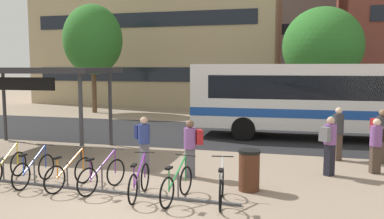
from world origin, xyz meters
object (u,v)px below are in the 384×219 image
(parked_bicycle_purple_5, at_px, (139,182))
(street_tree_0, at_px, (323,46))
(city_bus, at_px, (337,98))
(commuter_red_pack_3, at_px, (191,145))
(commuter_olive_pack_0, at_px, (377,142))
(commuter_teal_pack_5, at_px, (338,130))
(commuter_grey_pack_4, at_px, (329,142))
(parked_bicycle_green_6, at_px, (177,185))
(parked_bicycle_silver_7, at_px, (222,187))
(commuter_navy_pack_2, at_px, (143,140))
(parked_bicycle_yellow_1, at_px, (6,167))
(street_tree_1, at_px, (93,40))
(transit_shelter, at_px, (36,73))
(parked_bicycle_blue_2, at_px, (34,170))
(commuter_red_pack_1, at_px, (381,132))
(parked_bicycle_purple_4, at_px, (102,176))
(trash_bin, at_px, (249,170))
(parked_bicycle_orange_3, at_px, (70,174))

(parked_bicycle_purple_5, height_order, street_tree_0, street_tree_0)
(city_bus, relative_size, commuter_red_pack_3, 7.47)
(parked_bicycle_purple_5, bearing_deg, commuter_olive_pack_0, -63.08)
(city_bus, distance_m, commuter_teal_pack_5, 4.06)
(parked_bicycle_purple_5, bearing_deg, commuter_grey_pack_4, -60.87)
(parked_bicycle_green_6, xyz_separation_m, parked_bicycle_silver_7, (1.02, 0.11, 0.00))
(parked_bicycle_green_6, bearing_deg, commuter_navy_pack_2, 45.43)
(commuter_grey_pack_4, bearing_deg, city_bus, 31.53)
(parked_bicycle_yellow_1, bearing_deg, commuter_teal_pack_5, -63.70)
(parked_bicycle_yellow_1, height_order, street_tree_1, street_tree_1)
(transit_shelter, distance_m, commuter_teal_pack_5, 10.96)
(parked_bicycle_blue_2, xyz_separation_m, parked_bicycle_purple_5, (3.06, -0.24, 0.00))
(city_bus, bearing_deg, commuter_red_pack_1, -77.45)
(parked_bicycle_silver_7, bearing_deg, commuter_navy_pack_2, 44.24)
(parked_bicycle_purple_4, xyz_separation_m, commuter_navy_pack_2, (0.33, 1.93, 0.57))
(parked_bicycle_blue_2, distance_m, parked_bicycle_purple_4, 1.97)
(commuter_red_pack_3, relative_size, street_tree_1, 0.22)
(commuter_olive_pack_0, xyz_separation_m, commuter_grey_pack_4, (-1.36, -0.64, 0.06))
(street_tree_0, bearing_deg, commuter_grey_pack_4, -91.76)
(commuter_olive_pack_0, distance_m, commuter_navy_pack_2, 6.77)
(parked_bicycle_blue_2, relative_size, street_tree_1, 0.24)
(street_tree_1, bearing_deg, street_tree_0, 3.37)
(parked_bicycle_purple_4, distance_m, transit_shelter, 6.82)
(parked_bicycle_green_6, bearing_deg, parked_bicycle_purple_5, 95.64)
(street_tree_0, bearing_deg, commuter_red_pack_1, -83.59)
(parked_bicycle_green_6, height_order, commuter_grey_pack_4, commuter_grey_pack_4)
(parked_bicycle_purple_4, relative_size, parked_bicycle_silver_7, 0.98)
(parked_bicycle_green_6, bearing_deg, commuter_red_pack_1, -37.12)
(commuter_teal_pack_5, bearing_deg, commuter_navy_pack_2, -82.27)
(transit_shelter, bearing_deg, parked_bicycle_blue_2, -57.25)
(city_bus, distance_m, commuter_olive_pack_0, 5.56)
(parked_bicycle_purple_5, distance_m, commuter_red_pack_3, 2.21)
(parked_bicycle_purple_4, bearing_deg, parked_bicycle_green_6, -82.74)
(commuter_red_pack_1, distance_m, trash_bin, 5.46)
(parked_bicycle_orange_3, xyz_separation_m, street_tree_1, (-7.82, 15.56, 4.50))
(parked_bicycle_silver_7, bearing_deg, parked_bicycle_blue_2, 79.82)
(commuter_grey_pack_4, bearing_deg, street_tree_1, 86.39)
(commuter_grey_pack_4, distance_m, street_tree_0, 13.86)
(parked_bicycle_purple_5, height_order, commuter_red_pack_3, commuter_red_pack_3)
(commuter_olive_pack_0, relative_size, street_tree_1, 0.22)
(parked_bicycle_yellow_1, bearing_deg, street_tree_0, -31.45)
(commuter_red_pack_1, height_order, trash_bin, commuter_red_pack_1)
(transit_shelter, distance_m, commuter_navy_pack_2, 5.92)
(parked_bicycle_yellow_1, xyz_separation_m, parked_bicycle_purple_4, (2.91, -0.11, 0.00))
(city_bus, xyz_separation_m, parked_bicycle_orange_3, (-7.10, -9.06, -1.39))
(parked_bicycle_blue_2, distance_m, street_tree_1, 17.50)
(transit_shelter, height_order, commuter_teal_pack_5, transit_shelter)
(transit_shelter, bearing_deg, commuter_grey_pack_4, -8.49)
(parked_bicycle_yellow_1, distance_m, commuter_red_pack_1, 11.27)
(commuter_red_pack_1, bearing_deg, commuter_red_pack_3, -98.46)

